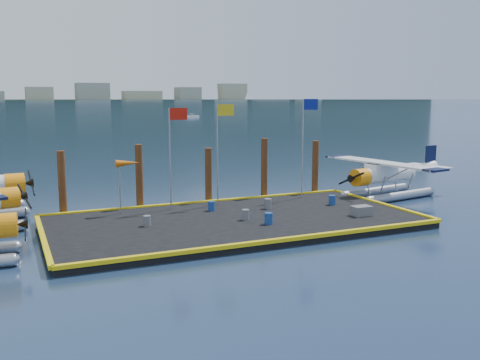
# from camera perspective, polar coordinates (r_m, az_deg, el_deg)

# --- Properties ---
(ground) EXTENTS (4000.00, 4000.00, 0.00)m
(ground) POSITION_cam_1_polar(r_m,az_deg,el_deg) (29.71, -0.59, -4.86)
(ground) COLOR #182A49
(ground) RESTS_ON ground
(dock) EXTENTS (20.00, 10.00, 0.40)m
(dock) POSITION_cam_1_polar(r_m,az_deg,el_deg) (29.66, -0.59, -4.49)
(dock) COLOR black
(dock) RESTS_ON ground
(dock_bumpers) EXTENTS (20.25, 10.25, 0.18)m
(dock_bumpers) POSITION_cam_1_polar(r_m,az_deg,el_deg) (29.60, -0.59, -3.94)
(dock_bumpers) COLOR yellow
(dock_bumpers) RESTS_ON dock
(far_backdrop) EXTENTS (3050.00, 2050.00, 810.00)m
(far_backdrop) POSITION_cam_1_polar(r_m,az_deg,el_deg) (1781.84, -15.90, 8.74)
(far_backdrop) COLOR black
(far_backdrop) RESTS_ON ground
(seaplane_d) EXTENTS (8.93, 9.78, 3.46)m
(seaplane_d) POSITION_cam_1_polar(r_m,az_deg,el_deg) (38.56, 15.21, 0.31)
(seaplane_d) COLOR #9599A3
(seaplane_d) RESTS_ON ground
(drum_0) EXTENTS (0.39, 0.39, 0.55)m
(drum_0) POSITION_cam_1_polar(r_m,az_deg,el_deg) (28.28, -9.88, -4.31)
(drum_0) COLOR slate
(drum_0) RESTS_ON dock
(drum_1) EXTENTS (0.43, 0.43, 0.61)m
(drum_1) POSITION_cam_1_polar(r_m,az_deg,el_deg) (28.27, 3.06, -4.12)
(drum_1) COLOR navy
(drum_1) RESTS_ON dock
(drum_2) EXTENTS (0.43, 0.43, 0.61)m
(drum_2) POSITION_cam_1_polar(r_m,az_deg,el_deg) (32.09, 2.99, -2.54)
(drum_2) COLOR slate
(drum_2) RESTS_ON dock
(drum_3) EXTENTS (0.41, 0.41, 0.57)m
(drum_3) POSITION_cam_1_polar(r_m,az_deg,el_deg) (29.20, 0.58, -3.72)
(drum_3) COLOR slate
(drum_3) RESTS_ON dock
(drum_4) EXTENTS (0.42, 0.42, 0.59)m
(drum_4) POSITION_cam_1_polar(r_m,az_deg,el_deg) (33.71, 9.80, -2.12)
(drum_4) COLOR navy
(drum_4) RESTS_ON dock
(drum_5) EXTENTS (0.40, 0.40, 0.56)m
(drum_5) POSITION_cam_1_polar(r_m,az_deg,el_deg) (31.53, -3.08, -2.80)
(drum_5) COLOR navy
(drum_5) RESTS_ON dock
(crate) EXTENTS (1.10, 0.73, 0.55)m
(crate) POSITION_cam_1_polar(r_m,az_deg,el_deg) (31.02, 12.82, -3.22)
(crate) COLOR slate
(crate) RESTS_ON dock
(flagpole_red) EXTENTS (1.14, 0.08, 6.00)m
(flagpole_red) POSITION_cam_1_polar(r_m,az_deg,el_deg) (31.76, -7.14, 4.01)
(flagpole_red) COLOR gray
(flagpole_red) RESTS_ON dock
(flagpole_yellow) EXTENTS (1.14, 0.08, 6.20)m
(flagpole_yellow) POSITION_cam_1_polar(r_m,az_deg,el_deg) (32.73, -2.10, 4.43)
(flagpole_yellow) COLOR gray
(flagpole_yellow) RESTS_ON dock
(flagpole_blue) EXTENTS (1.14, 0.08, 6.50)m
(flagpole_blue) POSITION_cam_1_polar(r_m,az_deg,el_deg) (35.37, 6.99, 4.99)
(flagpole_blue) COLOR gray
(flagpole_blue) RESTS_ON dock
(windsock) EXTENTS (1.40, 0.44, 3.12)m
(windsock) POSITION_cam_1_polar(r_m,az_deg,el_deg) (31.21, -11.91, 1.65)
(windsock) COLOR gray
(windsock) RESTS_ON dock
(piling_0) EXTENTS (0.44, 0.44, 4.00)m
(piling_0) POSITION_cam_1_polar(r_m,az_deg,el_deg) (32.44, -18.44, -0.54)
(piling_0) COLOR #402012
(piling_0) RESTS_ON ground
(piling_1) EXTENTS (0.44, 0.44, 4.20)m
(piling_1) POSITION_cam_1_polar(r_m,az_deg,el_deg) (33.13, -10.69, 0.13)
(piling_1) COLOR #402012
(piling_1) RESTS_ON ground
(piling_2) EXTENTS (0.44, 0.44, 3.80)m
(piling_2) POSITION_cam_1_polar(r_m,az_deg,el_deg) (34.44, -3.37, 0.27)
(piling_2) COLOR #402012
(piling_2) RESTS_ON ground
(piling_3) EXTENTS (0.44, 0.44, 4.30)m
(piling_3) POSITION_cam_1_polar(r_m,az_deg,el_deg) (35.98, 2.60, 1.05)
(piling_3) COLOR #402012
(piling_3) RESTS_ON ground
(piling_4) EXTENTS (0.44, 0.44, 4.00)m
(piling_4) POSITION_cam_1_polar(r_m,az_deg,el_deg) (37.94, 8.02, 1.16)
(piling_4) COLOR #402012
(piling_4) RESTS_ON ground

